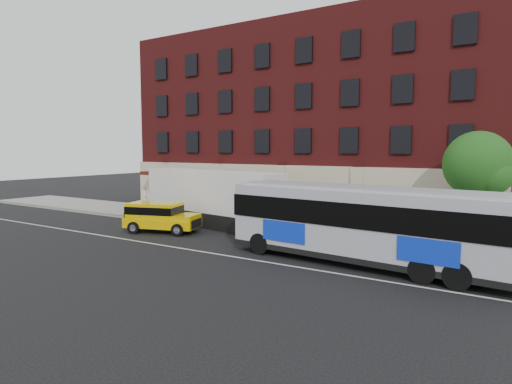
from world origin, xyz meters
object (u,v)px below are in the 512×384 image
Objects in this scene: street_tree at (478,167)px; shipping_container at (212,199)px; yellow_suv at (159,215)px; sign_pole at (145,201)px; city_bus at (364,222)px.

shipping_container is at bearing -171.28° from street_tree.
shipping_container is (1.42, 3.70, 0.82)m from yellow_suv.
street_tree is at bearing 19.26° from yellow_suv.
sign_pole is 22.49m from street_tree.
street_tree is at bearing 8.72° from shipping_container.
sign_pole reaches higher than yellow_suv.
shipping_container is (-16.35, -2.51, -2.50)m from street_tree.
street_tree is 8.35m from city_bus.
city_bus is (-3.87, -7.00, -2.39)m from street_tree.
street_tree is (22.04, 3.34, 2.96)m from sign_pole.
street_tree reaches higher than sign_pole.
city_bus reaches higher than sign_pole.
street_tree is 0.46× the size of city_bus.
city_bus is at bearing -11.40° from sign_pole.
street_tree is 16.72m from shipping_container.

